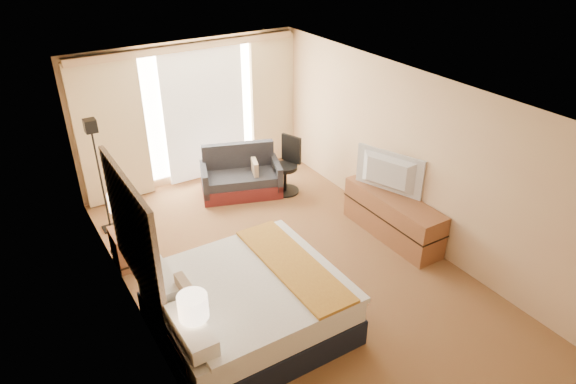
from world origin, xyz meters
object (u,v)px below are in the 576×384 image
nightstand_right (130,247)px  television (386,174)px  nightstand_left (199,361)px  lamp_left (193,307)px  media_dresser (392,216)px  floor_lamp (96,154)px  loveseat (241,178)px  desk_chair (287,168)px  lamp_right (120,202)px  bed (247,305)px

nightstand_right → television: size_ratio=0.49×
nightstand_left → lamp_left: bearing=-95.6°
nightstand_right → television: television is taller
media_dresser → floor_lamp: bearing=145.9°
nightstand_left → media_dresser: media_dresser is taller
media_dresser → floor_lamp: 4.61m
nightstand_left → lamp_left: size_ratio=0.85×
loveseat → desk_chair: desk_chair is taller
floor_lamp → lamp_right: (-0.01, -1.11, -0.28)m
media_dresser → lamp_left: 3.92m
media_dresser → desk_chair: (-0.62, 2.12, 0.11)m
loveseat → desk_chair: 0.85m
bed → floor_lamp: bearing=104.8°
desk_chair → nightstand_right: bearing=171.4°
nightstand_right → lamp_right: 0.77m
bed → desk_chair: bearing=50.7°
lamp_right → bed: bearing=-67.7°
media_dresser → bed: (-2.89, -0.65, 0.03)m
lamp_right → nightstand_left: bearing=-89.1°
floor_lamp → lamp_right: 1.15m
lamp_left → nightstand_right: bearing=89.9°
lamp_right → television: 3.89m
floor_lamp → lamp_right: bearing=-90.3°
nightstand_left → floor_lamp: bearing=90.5°
nightstand_right → lamp_left: lamp_left is taller
bed → lamp_right: 2.33m
media_dresser → lamp_right: bearing=159.3°
nightstand_left → lamp_left: (-0.00, -0.04, 0.78)m
nightstand_left → loveseat: bearing=56.6°
loveseat → desk_chair: size_ratio=1.50×
floor_lamp → lamp_left: bearing=-89.6°
bed → desk_chair: size_ratio=2.04×
media_dresser → television: 0.70m
nightstand_right → television: (3.65, -1.26, 0.75)m
lamp_left → television: bearing=19.2°
desk_chair → television: bearing=-94.4°
desk_chair → nightstand_left: bearing=-155.0°
loveseat → lamp_right: (-2.37, -1.07, 0.76)m
bed → floor_lamp: size_ratio=1.13×
loveseat → lamp_right: size_ratio=2.45×
bed → floor_lamp: floor_lamp is taller
television → desk_chair: bearing=-4.1°
lamp_right → lamp_left: bearing=-89.2°
lamp_left → nightstand_left: bearing=84.4°
nightstand_left → loveseat: size_ratio=0.35×
nightstand_right → lamp_right: size_ratio=0.86×
media_dresser → loveseat: loveseat is taller
nightstand_left → desk_chair: 4.42m
bed → desk_chair: (2.27, 2.77, 0.08)m
loveseat → floor_lamp: floor_lamp is taller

